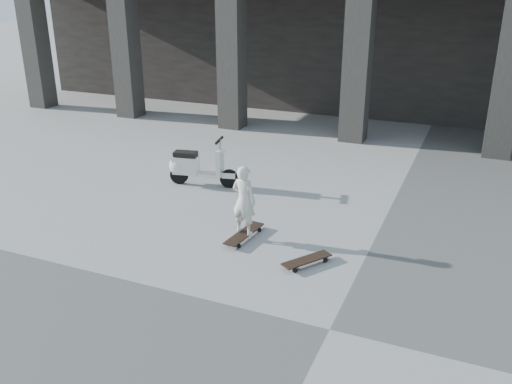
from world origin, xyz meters
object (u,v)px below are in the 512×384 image
at_px(scooter, 192,166).
at_px(child, 244,200).
at_px(skateboard_spare, 307,260).
at_px(longboard, 244,234).

bearing_deg(scooter, child, -54.22).
bearing_deg(skateboard_spare, longboard, 103.91).
height_order(skateboard_spare, child, child).
relative_size(child, scooter, 0.80).
bearing_deg(longboard, scooter, 53.14).
relative_size(longboard, child, 0.86).
height_order(longboard, skateboard_spare, same).
xyz_separation_m(longboard, skateboard_spare, (1.24, -0.45, -0.00)).
relative_size(longboard, skateboard_spare, 1.25).
height_order(longboard, child, child).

